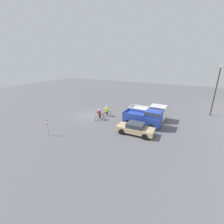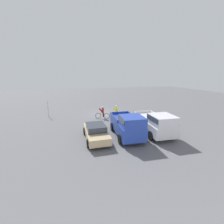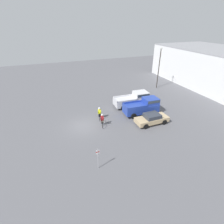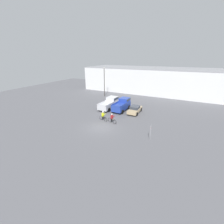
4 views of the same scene
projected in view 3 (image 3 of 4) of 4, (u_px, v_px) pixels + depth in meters
The scene contains 8 objects.
ground_plane at pixel (84, 126), 22.18m from camera, with size 80.00×80.00×0.00m, color #56565B.
pickup_truck_0 at pixel (134, 99), 26.87m from camera, with size 2.47×5.37×2.16m.
pickup_truck_1 at pixel (143, 106), 24.54m from camera, with size 2.37×4.96×2.27m.
sedan_0 at pixel (152, 119), 22.36m from camera, with size 1.96×4.32×1.36m.
cyclist_0 at pixel (102, 120), 21.89m from camera, with size 1.77×0.62×1.64m.
cyclist_1 at pixel (100, 113), 23.39m from camera, with size 1.78×0.63×1.71m.
fire_lane_sign at pixel (98, 157), 15.20m from camera, with size 0.06×0.30×2.18m.
lamppost at pixel (159, 65), 32.70m from camera, with size 0.36×0.36×7.57m.
Camera 3 is at (18.85, -3.43, 11.85)m, focal length 28.00 mm.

